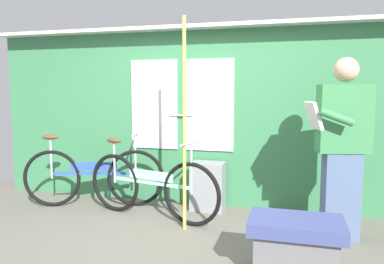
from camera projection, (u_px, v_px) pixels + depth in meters
The scene contains 8 objects.
ground_plane at pixel (164, 244), 3.49m from camera, with size 6.40×4.14×0.04m, color #666056.
train_door_wall at pixel (197, 113), 4.58m from camera, with size 5.40×0.28×2.16m.
bicycle_near_door at pixel (93, 176), 4.54m from camera, with size 1.65×0.62×0.90m.
bicycle_leaning_behind at pixel (150, 186), 4.12m from camera, with size 1.66×0.55×0.89m.
passenger_reading_newspaper at pixel (342, 145), 3.47m from camera, with size 0.61×0.55×1.71m.
trash_bin_by_wall at pixel (208, 186), 4.42m from camera, with size 0.39×0.28×0.57m, color gray.
handrail_pole at pixel (184, 126), 3.70m from camera, with size 0.04×0.04×2.12m, color #C6C14C.
bench_seat_corner at pixel (295, 246), 2.82m from camera, with size 0.70×0.44×0.45m.
Camera 1 is at (1.13, -3.17, 1.41)m, focal length 35.00 mm.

